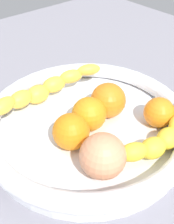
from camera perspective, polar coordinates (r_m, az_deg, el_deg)
kitchen_counter at (r=50.72cm, az=0.00°, el=-5.84°), size 120.00×120.00×3.00cm
fruit_bowl at (r=47.93cm, az=0.00°, el=-2.37°), size 35.23×35.23×5.03cm
banana_draped_left at (r=52.23cm, az=-9.59°, el=4.13°), size 26.29×6.04×5.05cm
banana_draped_right at (r=43.69cm, az=13.98°, el=-5.09°), size 20.48×6.73×4.00cm
orange_front at (r=46.23cm, az=0.65°, el=-0.30°), size 5.72×5.72×5.72cm
orange_mid_left at (r=48.83cm, az=4.40°, el=2.32°), size 6.14×6.14×6.14cm
orange_mid_right at (r=42.97cm, az=-3.25°, el=-3.97°), size 5.75×5.75×5.75cm
orange_rear at (r=48.41cm, az=14.34°, el=-0.07°), size 5.15×5.15×5.15cm
peach_blush at (r=38.93cm, az=3.19°, el=-8.87°), size 6.55×6.55×6.55cm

